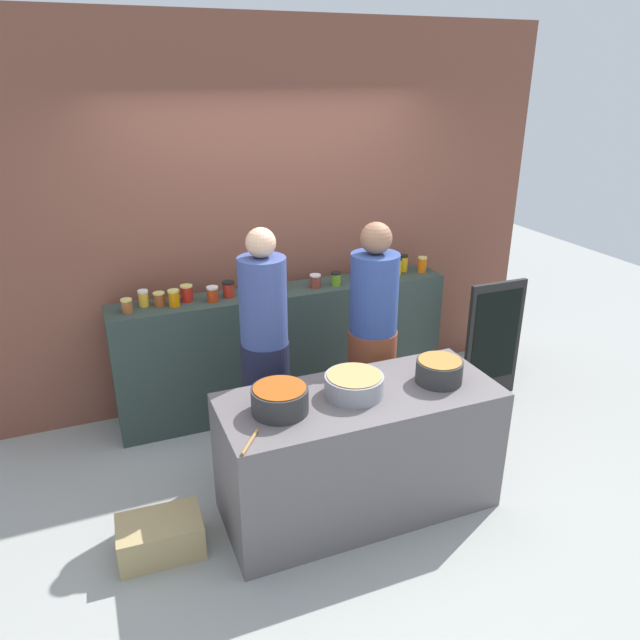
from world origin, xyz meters
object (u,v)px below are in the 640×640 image
at_px(preserve_jar_6, 228,289).
at_px(cooking_pot_left, 280,400).
at_px(cooking_pot_center, 354,385).
at_px(preserve_jar_5, 213,294).
at_px(chalkboard_sign, 493,340).
at_px(preserve_jar_2, 159,299).
at_px(preserve_jar_4, 187,293).
at_px(preserve_jar_10, 336,279).
at_px(cook_in_cap, 372,349).
at_px(preserve_jar_15, 422,264).
at_px(preserve_jar_0, 127,306).
at_px(cooking_pot_right, 439,371).
at_px(preserve_jar_9, 315,281).
at_px(preserve_jar_11, 357,274).
at_px(bread_crate, 160,536).
at_px(preserve_jar_13, 397,266).
at_px(preserve_jar_3, 174,298).
at_px(preserve_jar_14, 404,263).
at_px(preserve_jar_7, 261,283).
at_px(preserve_jar_1, 143,298).
at_px(preserve_jar_12, 379,269).
at_px(cook_with_tongs, 265,364).
at_px(preserve_jar_8, 278,282).
at_px(wooden_spoon, 250,442).

xyz_separation_m(preserve_jar_6, cooking_pot_left, (-0.07, -1.41, -0.19)).
bearing_deg(cooking_pot_center, preserve_jar_5, 111.78).
bearing_deg(chalkboard_sign, preserve_jar_2, 168.28).
bearing_deg(preserve_jar_2, preserve_jar_4, 6.61).
height_order(preserve_jar_10, cook_in_cap, cook_in_cap).
xyz_separation_m(cooking_pot_left, cook_in_cap, (0.90, 0.64, -0.12)).
xyz_separation_m(preserve_jar_15, cook_in_cap, (-0.84, -0.76, -0.32)).
bearing_deg(preserve_jar_15, preserve_jar_0, -179.40).
distance_m(preserve_jar_4, cooking_pot_right, 1.95).
xyz_separation_m(preserve_jar_10, chalkboard_sign, (1.24, -0.47, -0.55)).
distance_m(preserve_jar_2, cooking_pot_right, 2.07).
bearing_deg(preserve_jar_9, preserve_jar_11, 6.21).
bearing_deg(preserve_jar_15, chalkboard_sign, -51.10).
xyz_separation_m(preserve_jar_0, bread_crate, (-0.05, -1.31, -0.96)).
relative_size(preserve_jar_11, chalkboard_sign, 0.10).
height_order(preserve_jar_9, preserve_jar_13, preserve_jar_13).
bearing_deg(preserve_jar_10, cooking_pot_right, -85.87).
distance_m(preserve_jar_2, preserve_jar_3, 0.11).
relative_size(preserve_jar_0, preserve_jar_11, 0.96).
distance_m(preserve_jar_9, cooking_pot_right, 1.43).
bearing_deg(preserve_jar_14, preserve_jar_7, -177.94).
bearing_deg(cooking_pot_right, preserve_jar_1, 136.83).
distance_m(preserve_jar_5, preserve_jar_12, 1.41).
relative_size(cook_with_tongs, chalkboard_sign, 1.66).
bearing_deg(preserve_jar_6, preserve_jar_7, 3.85).
relative_size(preserve_jar_1, cooking_pot_left, 0.37).
distance_m(preserve_jar_3, preserve_jar_15, 2.09).
distance_m(preserve_jar_14, chalkboard_sign, 0.99).
height_order(preserve_jar_7, preserve_jar_11, preserve_jar_7).
bearing_deg(cook_in_cap, cooking_pot_left, -144.83).
bearing_deg(cooking_pot_center, preserve_jar_8, 90.51).
bearing_deg(cooking_pot_center, preserve_jar_3, 121.23).
height_order(preserve_jar_5, wooden_spoon, preserve_jar_5).
relative_size(preserve_jar_6, cooking_pot_right, 0.43).
bearing_deg(wooden_spoon, preserve_jar_5, 83.61).
bearing_deg(cooking_pot_left, cooking_pot_center, 2.43).
relative_size(wooden_spoon, bread_crate, 0.47).
relative_size(preserve_jar_2, preserve_jar_7, 0.72).
bearing_deg(preserve_jar_14, preserve_jar_1, -179.41).
bearing_deg(cooking_pot_left, preserve_jar_0, 116.37).
xyz_separation_m(cooking_pot_center, wooden_spoon, (-0.72, -0.26, -0.05)).
relative_size(cooking_pot_right, chalkboard_sign, 0.28).
relative_size(preserve_jar_4, bread_crate, 0.26).
distance_m(preserve_jar_11, cooking_pot_center, 1.56).
distance_m(preserve_jar_2, preserve_jar_13, 1.96).
distance_m(preserve_jar_0, preserve_jar_8, 1.14).
bearing_deg(preserve_jar_9, cooking_pot_center, -101.99).
bearing_deg(preserve_jar_8, preserve_jar_11, 0.94).
relative_size(cooking_pot_left, wooden_spoon, 1.44).
height_order(preserve_jar_3, cook_with_tongs, cook_with_tongs).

